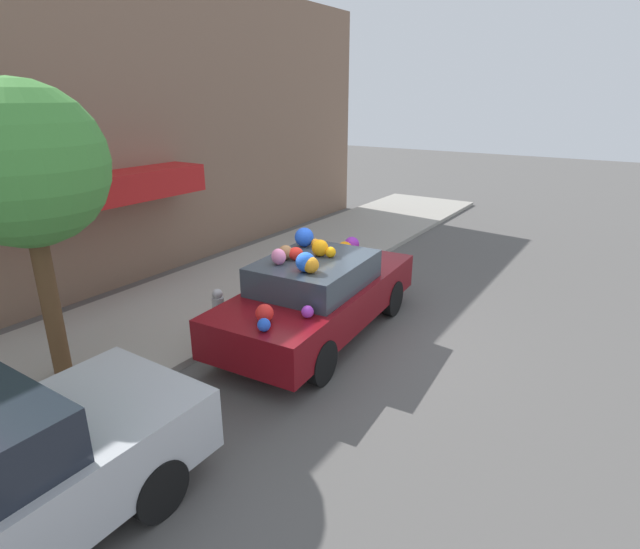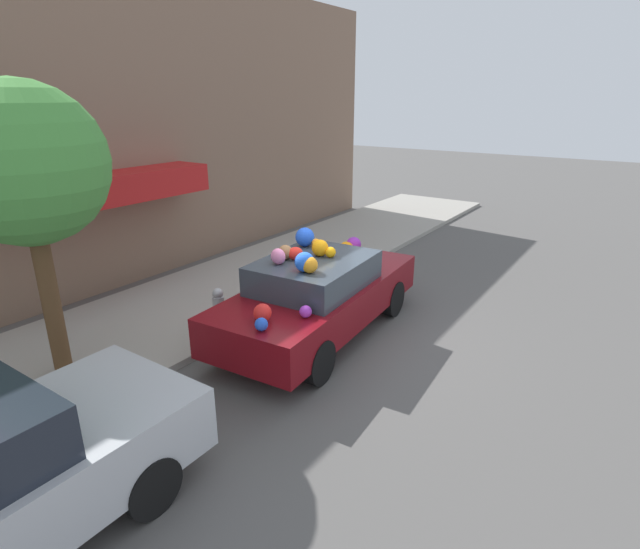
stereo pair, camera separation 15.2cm
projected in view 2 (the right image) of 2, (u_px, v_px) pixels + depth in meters
name	position (u px, v px, depth m)	size (l,w,h in m)	color
ground_plane	(322.00, 334.00, 8.52)	(60.00, 60.00, 0.00)	#565451
sidewalk_curb	(210.00, 297.00, 9.94)	(24.00, 3.20, 0.11)	#9E998E
building_facade	(119.00, 133.00, 10.04)	(18.00, 1.20, 6.37)	#846651
street_tree	(24.00, 166.00, 6.16)	(2.04, 2.04, 3.95)	brown
fire_hydrant	(219.00, 308.00, 8.43)	(0.20, 0.20, 0.70)	#B2B2B7
art_car	(319.00, 293.00, 8.26)	(4.45, 2.00, 1.72)	maroon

